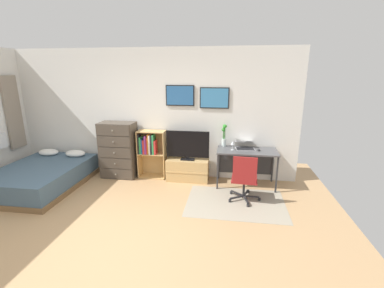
{
  "coord_description": "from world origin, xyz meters",
  "views": [
    {
      "loc": [
        1.68,
        -2.97,
        2.21
      ],
      "look_at": [
        1.01,
        1.5,
        0.98
      ],
      "focal_mm": 24.62,
      "sensor_mm": 36.0,
      "label": 1
    }
  ],
  "objects_px": {
    "television": "(188,145)",
    "computer_mouse": "(259,150)",
    "desk": "(247,155)",
    "office_chair": "(244,177)",
    "wine_glass": "(233,143)",
    "bookshelf": "(150,150)",
    "dresser": "(119,150)",
    "bed": "(42,176)",
    "bamboo_vase": "(224,134)",
    "tv_stand": "(188,170)",
    "laptop": "(245,145)"
  },
  "relations": [
    {
      "from": "bookshelf",
      "to": "office_chair",
      "type": "relative_size",
      "value": 1.19
    },
    {
      "from": "dresser",
      "to": "bed",
      "type": "bearing_deg",
      "value": -149.74
    },
    {
      "from": "bed",
      "to": "desk",
      "type": "distance_m",
      "value": 4.1
    },
    {
      "from": "desk",
      "to": "office_chair",
      "type": "bearing_deg",
      "value": -94.85
    },
    {
      "from": "wine_glass",
      "to": "tv_stand",
      "type": "bearing_deg",
      "value": 171.48
    },
    {
      "from": "tv_stand",
      "to": "dresser",
      "type": "bearing_deg",
      "value": -179.43
    },
    {
      "from": "office_chair",
      "to": "laptop",
      "type": "distance_m",
      "value": 0.92
    },
    {
      "from": "bookshelf",
      "to": "wine_glass",
      "type": "distance_m",
      "value": 1.75
    },
    {
      "from": "television",
      "to": "computer_mouse",
      "type": "bearing_deg",
      "value": -3.47
    },
    {
      "from": "bed",
      "to": "desk",
      "type": "bearing_deg",
      "value": 10.2
    },
    {
      "from": "television",
      "to": "laptop",
      "type": "distance_m",
      "value": 1.15
    },
    {
      "from": "dresser",
      "to": "bookshelf",
      "type": "height_order",
      "value": "dresser"
    },
    {
      "from": "tv_stand",
      "to": "desk",
      "type": "height_order",
      "value": "desk"
    },
    {
      "from": "tv_stand",
      "to": "television",
      "type": "bearing_deg",
      "value": -90.0
    },
    {
      "from": "office_chair",
      "to": "computer_mouse",
      "type": "distance_m",
      "value": 0.83
    },
    {
      "from": "dresser",
      "to": "wine_glass",
      "type": "xyz_separation_m",
      "value": [
        2.42,
        -0.12,
        0.28
      ]
    },
    {
      "from": "desk",
      "to": "wine_glass",
      "type": "bearing_deg",
      "value": -158.24
    },
    {
      "from": "television",
      "to": "office_chair",
      "type": "distance_m",
      "value": 1.42
    },
    {
      "from": "dresser",
      "to": "television",
      "type": "xyz_separation_m",
      "value": [
        1.51,
        -0.01,
        0.16
      ]
    },
    {
      "from": "bookshelf",
      "to": "television",
      "type": "bearing_deg",
      "value": -4.76
    },
    {
      "from": "bookshelf",
      "to": "wine_glass",
      "type": "bearing_deg",
      "value": -6.02
    },
    {
      "from": "office_chair",
      "to": "television",
      "type": "bearing_deg",
      "value": 148.14
    },
    {
      "from": "dresser",
      "to": "office_chair",
      "type": "xyz_separation_m",
      "value": [
        2.63,
        -0.81,
        -0.14
      ]
    },
    {
      "from": "tv_stand",
      "to": "television",
      "type": "xyz_separation_m",
      "value": [
        0.0,
        -0.02,
        0.53
      ]
    },
    {
      "from": "dresser",
      "to": "office_chair",
      "type": "bearing_deg",
      "value": -17.13
    },
    {
      "from": "dresser",
      "to": "computer_mouse",
      "type": "xyz_separation_m",
      "value": [
        2.92,
        -0.09,
        0.16
      ]
    },
    {
      "from": "wine_glass",
      "to": "television",
      "type": "bearing_deg",
      "value": 172.86
    },
    {
      "from": "dresser",
      "to": "desk",
      "type": "bearing_deg",
      "value": -0.13
    },
    {
      "from": "television",
      "to": "computer_mouse",
      "type": "xyz_separation_m",
      "value": [
        1.42,
        -0.09,
        -0.01
      ]
    },
    {
      "from": "dresser",
      "to": "tv_stand",
      "type": "relative_size",
      "value": 1.37
    },
    {
      "from": "wine_glass",
      "to": "bookshelf",
      "type": "bearing_deg",
      "value": 173.98
    },
    {
      "from": "television",
      "to": "bookshelf",
      "type": "bearing_deg",
      "value": 175.24
    },
    {
      "from": "bed",
      "to": "bamboo_vase",
      "type": "distance_m",
      "value": 3.73
    },
    {
      "from": "office_chair",
      "to": "tv_stand",
      "type": "bearing_deg",
      "value": 147.39
    },
    {
      "from": "bed",
      "to": "laptop",
      "type": "height_order",
      "value": "laptop"
    },
    {
      "from": "computer_mouse",
      "to": "wine_glass",
      "type": "distance_m",
      "value": 0.52
    },
    {
      "from": "dresser",
      "to": "office_chair",
      "type": "distance_m",
      "value": 2.76
    },
    {
      "from": "dresser",
      "to": "bamboo_vase",
      "type": "height_order",
      "value": "bamboo_vase"
    },
    {
      "from": "dresser",
      "to": "wine_glass",
      "type": "height_order",
      "value": "dresser"
    },
    {
      "from": "bed",
      "to": "dresser",
      "type": "bearing_deg",
      "value": 29.8
    },
    {
      "from": "tv_stand",
      "to": "office_chair",
      "type": "relative_size",
      "value": 1.01
    },
    {
      "from": "television",
      "to": "bamboo_vase",
      "type": "distance_m",
      "value": 0.78
    },
    {
      "from": "bed",
      "to": "television",
      "type": "xyz_separation_m",
      "value": [
        2.81,
        0.75,
        0.54
      ]
    },
    {
      "from": "office_chair",
      "to": "laptop",
      "type": "height_order",
      "value": "laptop"
    },
    {
      "from": "desk",
      "to": "office_chair",
      "type": "xyz_separation_m",
      "value": [
        -0.07,
        -0.81,
        -0.15
      ]
    },
    {
      "from": "desk",
      "to": "computer_mouse",
      "type": "height_order",
      "value": "computer_mouse"
    },
    {
      "from": "bookshelf",
      "to": "laptop",
      "type": "relative_size",
      "value": 2.33
    },
    {
      "from": "bed",
      "to": "bookshelf",
      "type": "height_order",
      "value": "bookshelf"
    },
    {
      "from": "dresser",
      "to": "tv_stand",
      "type": "xyz_separation_m",
      "value": [
        1.51,
        0.02,
        -0.37
      ]
    },
    {
      "from": "desk",
      "to": "tv_stand",
      "type": "bearing_deg",
      "value": 178.98
    }
  ]
}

